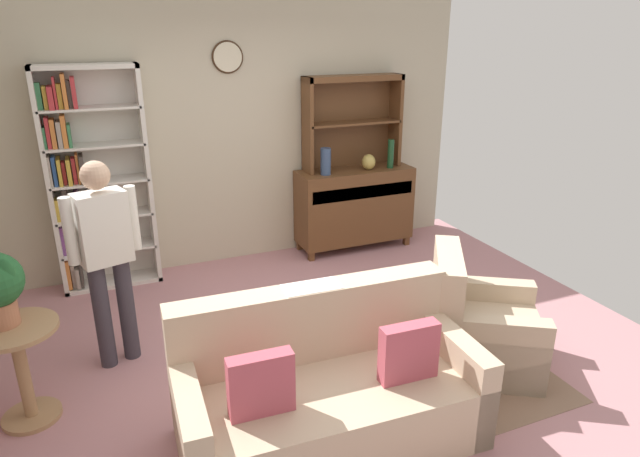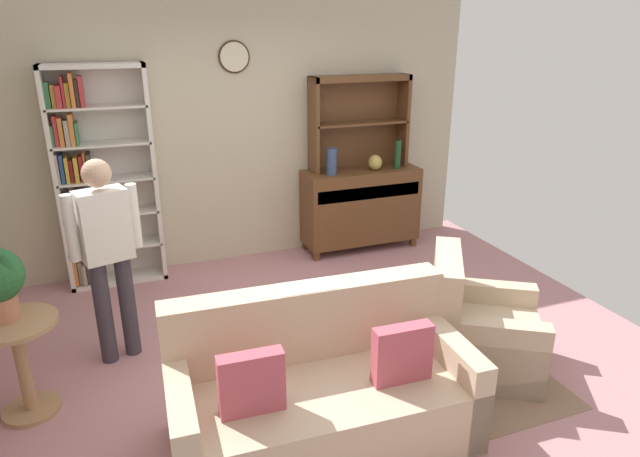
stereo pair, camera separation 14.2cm
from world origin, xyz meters
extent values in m
cube|color=#B27A7F|center=(0.00, 0.00, -0.01)|extent=(5.40, 4.60, 0.02)
cube|color=#BCB299|center=(0.00, 2.13, 1.40)|extent=(5.00, 0.06, 2.80)
cylinder|color=beige|center=(-0.08, 2.08, 2.12)|extent=(0.28, 0.03, 0.28)
torus|color=#382314|center=(-0.08, 2.08, 2.12)|extent=(0.31, 0.02, 0.31)
cube|color=#422816|center=(0.84, 2.08, 1.58)|extent=(0.28, 0.03, 0.36)
cube|color=#846651|center=(0.20, -0.30, 0.00)|extent=(2.56, 2.03, 0.01)
cube|color=silver|center=(-1.82, 1.93, 1.05)|extent=(0.04, 0.30, 2.10)
cube|color=silver|center=(-0.96, 1.93, 1.05)|extent=(0.04, 0.30, 2.10)
cube|color=silver|center=(-1.39, 1.93, 2.08)|extent=(0.90, 0.30, 0.04)
cube|color=silver|center=(-1.39, 1.93, 0.02)|extent=(0.90, 0.30, 0.04)
cube|color=silver|center=(-1.39, 2.07, 1.05)|extent=(0.90, 0.01, 2.10)
cube|color=silver|center=(-1.39, 1.93, 0.38)|extent=(0.86, 0.30, 0.02)
cube|color=#CC7233|center=(-1.79, 1.91, 0.19)|extent=(0.03, 0.20, 0.29)
cube|color=gray|center=(-1.75, 1.91, 0.16)|extent=(0.03, 0.16, 0.22)
cube|color=gray|center=(-1.71, 1.91, 0.15)|extent=(0.04, 0.23, 0.19)
cube|color=#3F3833|center=(-1.68, 1.91, 0.17)|extent=(0.02, 0.20, 0.23)
cube|color=silver|center=(-1.39, 1.93, 0.71)|extent=(0.86, 0.30, 0.02)
cube|color=#723F7F|center=(-1.78, 1.91, 0.52)|extent=(0.04, 0.11, 0.27)
cube|color=#CC7233|center=(-1.73, 1.91, 0.51)|extent=(0.03, 0.13, 0.26)
cube|color=#3F3833|center=(-1.69, 1.91, 0.48)|extent=(0.03, 0.16, 0.19)
cube|color=#284C8C|center=(-1.65, 1.91, 0.50)|extent=(0.04, 0.13, 0.23)
cube|color=silver|center=(-1.39, 1.93, 1.05)|extent=(0.86, 0.30, 0.02)
cube|color=gold|center=(-1.79, 1.91, 0.83)|extent=(0.03, 0.13, 0.21)
cube|color=#B22D33|center=(-1.75, 1.91, 0.83)|extent=(0.03, 0.11, 0.22)
cube|color=#3F3833|center=(-1.71, 1.91, 0.87)|extent=(0.04, 0.14, 0.30)
cube|color=#CC7233|center=(-1.66, 1.91, 0.84)|extent=(0.04, 0.12, 0.23)
cube|color=#723F7F|center=(-1.62, 1.91, 0.85)|extent=(0.03, 0.21, 0.26)
cube|color=#CC7233|center=(-1.57, 1.91, 0.83)|extent=(0.03, 0.16, 0.22)
cube|color=gray|center=(-1.54, 1.91, 0.84)|extent=(0.03, 0.19, 0.23)
cube|color=#CC7233|center=(-1.50, 1.91, 0.84)|extent=(0.03, 0.16, 0.24)
cube|color=#CC7233|center=(-1.47, 1.91, 0.85)|extent=(0.02, 0.20, 0.25)
cube|color=silver|center=(-1.39, 1.93, 1.39)|extent=(0.86, 0.30, 0.02)
cube|color=gray|center=(-1.79, 1.91, 1.20)|extent=(0.02, 0.21, 0.27)
cube|color=#284C8C|center=(-1.76, 1.91, 1.19)|extent=(0.03, 0.17, 0.26)
cube|color=gold|center=(-1.72, 1.91, 1.18)|extent=(0.03, 0.21, 0.24)
cube|color=#B22D33|center=(-1.68, 1.91, 1.16)|extent=(0.03, 0.12, 0.20)
cube|color=gold|center=(-1.64, 1.91, 1.18)|extent=(0.03, 0.23, 0.23)
cube|color=#B22D33|center=(-1.60, 1.91, 1.18)|extent=(0.03, 0.12, 0.24)
cube|color=#CC7233|center=(-1.57, 1.91, 1.20)|extent=(0.02, 0.16, 0.27)
cube|color=#3F3833|center=(-1.53, 1.91, 1.19)|extent=(0.03, 0.23, 0.25)
cube|color=silver|center=(-1.39, 1.93, 1.72)|extent=(0.86, 0.30, 0.02)
cube|color=#337247|center=(-1.79, 1.91, 1.49)|extent=(0.02, 0.13, 0.19)
cube|color=#B22D33|center=(-1.76, 1.91, 1.53)|extent=(0.03, 0.15, 0.27)
cube|color=#CC7233|center=(-1.72, 1.91, 1.52)|extent=(0.04, 0.18, 0.25)
cube|color=gray|center=(-1.67, 1.91, 1.51)|extent=(0.04, 0.21, 0.23)
cube|color=#CC7233|center=(-1.63, 1.91, 1.54)|extent=(0.04, 0.19, 0.28)
cube|color=#337247|center=(-1.59, 1.91, 1.50)|extent=(0.02, 0.18, 0.20)
cube|color=#337247|center=(-1.78, 1.91, 1.84)|extent=(0.04, 0.12, 0.22)
cube|color=gold|center=(-1.74, 1.91, 1.83)|extent=(0.03, 0.14, 0.20)
cube|color=#B22D33|center=(-1.69, 1.91, 1.83)|extent=(0.04, 0.23, 0.19)
cube|color=#B22D33|center=(-1.65, 1.91, 1.87)|extent=(0.02, 0.17, 0.27)
cube|color=gold|center=(-1.62, 1.91, 1.84)|extent=(0.04, 0.14, 0.21)
cube|color=#CC7233|center=(-1.58, 1.91, 1.88)|extent=(0.03, 0.22, 0.29)
cube|color=#3F3833|center=(-1.54, 1.91, 1.85)|extent=(0.03, 0.13, 0.24)
cube|color=#B22D33|center=(-1.50, 1.91, 1.87)|extent=(0.04, 0.19, 0.26)
cube|color=brown|center=(1.23, 1.86, 0.51)|extent=(1.30, 0.45, 0.82)
cube|color=brown|center=(0.63, 1.69, 0.05)|extent=(0.06, 0.06, 0.10)
cube|color=brown|center=(1.83, 1.69, 0.05)|extent=(0.06, 0.06, 0.10)
cube|color=brown|center=(0.63, 2.04, 0.05)|extent=(0.06, 0.06, 0.10)
cube|color=brown|center=(1.83, 2.04, 0.05)|extent=(0.06, 0.06, 0.10)
cube|color=#492C18|center=(1.23, 1.64, 0.71)|extent=(1.20, 0.01, 0.14)
cube|color=brown|center=(0.70, 1.94, 1.42)|extent=(0.04, 0.26, 1.00)
cube|color=brown|center=(1.76, 1.94, 1.42)|extent=(0.04, 0.26, 1.00)
cube|color=brown|center=(1.23, 1.94, 1.89)|extent=(1.10, 0.26, 0.06)
cube|color=brown|center=(1.23, 1.94, 1.42)|extent=(1.06, 0.26, 0.02)
cube|color=brown|center=(1.23, 2.06, 1.42)|extent=(1.10, 0.01, 1.00)
cylinder|color=#33476B|center=(0.84, 1.78, 1.06)|extent=(0.11, 0.11, 0.28)
ellipsoid|color=tan|center=(1.36, 1.79, 1.01)|extent=(0.15, 0.15, 0.17)
cylinder|color=#194223|center=(1.62, 1.77, 1.08)|extent=(0.07, 0.07, 0.32)
cube|color=#C6AD8E|center=(-0.32, -0.94, 0.21)|extent=(1.84, 0.93, 0.42)
cube|color=#C6AD8E|center=(-0.30, -0.61, 0.66)|extent=(1.81, 0.28, 0.48)
cube|color=#C6AD8E|center=(-1.14, -0.90, 0.30)|extent=(0.18, 0.86, 0.60)
cube|color=#C6AD8E|center=(0.51, -0.97, 0.30)|extent=(0.18, 0.86, 0.60)
cube|color=#B74C5B|center=(-0.77, -1.04, 0.60)|extent=(0.36, 0.12, 0.36)
cube|color=#B74C5B|center=(0.13, -1.08, 0.60)|extent=(0.36, 0.12, 0.36)
cube|color=white|center=(-0.30, -0.61, 0.90)|extent=(0.37, 0.20, 0.00)
cube|color=#C6AD8E|center=(1.08, -0.63, 0.20)|extent=(1.06, 1.05, 0.40)
cube|color=#C6AD8E|center=(0.82, -0.47, 0.64)|extent=(0.55, 0.73, 0.48)
cube|color=#C6AD8E|center=(0.92, -0.89, 0.28)|extent=(0.74, 0.53, 0.55)
cube|color=#C6AD8E|center=(1.24, -0.37, 0.28)|extent=(0.74, 0.53, 0.55)
cylinder|color=#A87F56|center=(-2.03, 0.01, 0.66)|extent=(0.52, 0.52, 0.03)
cylinder|color=#A87F56|center=(-2.03, 0.01, 0.32)|extent=(0.08, 0.08, 0.65)
cylinder|color=#A87F56|center=(-2.03, 0.01, 0.01)|extent=(0.36, 0.36, 0.03)
cylinder|color=#AD6B4C|center=(-2.09, 0.07, 0.76)|extent=(0.20, 0.20, 0.16)
ellipsoid|color=#235B2D|center=(-2.00, -0.02, 1.02)|extent=(0.10, 0.06, 0.24)
cylinder|color=#38333D|center=(-1.52, 0.46, 0.41)|extent=(0.15, 0.15, 0.82)
cylinder|color=#38333D|center=(-1.35, 0.51, 0.41)|extent=(0.15, 0.15, 0.82)
cube|color=silver|center=(-1.44, 0.48, 1.08)|extent=(0.38, 0.29, 0.52)
sphere|color=tan|center=(-1.44, 0.48, 1.46)|extent=(0.25, 0.25, 0.20)
cylinder|color=silver|center=(-1.65, 0.42, 1.11)|extent=(0.10, 0.10, 0.48)
cylinder|color=silver|center=(-1.23, 0.54, 1.11)|extent=(0.10, 0.10, 0.48)
cube|color=brown|center=(-0.19, -0.06, 0.40)|extent=(0.80, 0.50, 0.03)
cube|color=brown|center=(-0.56, -0.28, 0.20)|extent=(0.05, 0.05, 0.39)
cube|color=brown|center=(0.18, -0.28, 0.20)|extent=(0.05, 0.05, 0.39)
cube|color=brown|center=(-0.56, 0.16, 0.20)|extent=(0.05, 0.05, 0.39)
cube|color=brown|center=(0.18, 0.16, 0.20)|extent=(0.05, 0.05, 0.39)
cube|color=#B22D33|center=(-0.09, -0.13, 0.44)|extent=(0.15, 0.13, 0.03)
cube|color=gray|center=(-0.10, -0.12, 0.46)|extent=(0.19, 0.15, 0.03)
camera|label=1|loc=(-1.46, -3.46, 2.42)|focal=31.06mm
camera|label=2|loc=(-1.32, -3.51, 2.42)|focal=31.06mm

